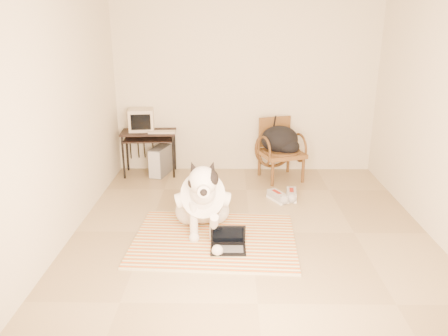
{
  "coord_description": "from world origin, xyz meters",
  "views": [
    {
      "loc": [
        -0.25,
        -4.46,
        2.27
      ],
      "look_at": [
        -0.3,
        0.13,
        0.73
      ],
      "focal_mm": 35.0,
      "sensor_mm": 36.0,
      "label": 1
    }
  ],
  "objects_px": {
    "dog": "(203,200)",
    "computer_desk": "(149,138)",
    "laptop": "(228,243)",
    "rattan_chair": "(280,149)",
    "backpack": "(281,141)",
    "pc_tower": "(160,161)",
    "crt_monitor": "(141,120)"
  },
  "relations": [
    {
      "from": "dog",
      "to": "crt_monitor",
      "type": "xyz_separation_m",
      "value": [
        -1.05,
        2.03,
        0.47
      ]
    },
    {
      "from": "rattan_chair",
      "to": "backpack",
      "type": "distance_m",
      "value": 0.16
    },
    {
      "from": "dog",
      "to": "rattan_chair",
      "type": "xyz_separation_m",
      "value": [
        1.05,
        1.81,
        0.07
      ]
    },
    {
      "from": "dog",
      "to": "rattan_chair",
      "type": "relative_size",
      "value": 1.44
    },
    {
      "from": "laptop",
      "to": "rattan_chair",
      "type": "xyz_separation_m",
      "value": [
        0.77,
        2.25,
        0.37
      ]
    },
    {
      "from": "laptop",
      "to": "crt_monitor",
      "type": "bearing_deg",
      "value": 118.38
    },
    {
      "from": "dog",
      "to": "computer_desk",
      "type": "height_order",
      "value": "dog"
    },
    {
      "from": "dog",
      "to": "pc_tower",
      "type": "xyz_separation_m",
      "value": [
        -0.77,
        1.93,
        -0.16
      ]
    },
    {
      "from": "computer_desk",
      "to": "pc_tower",
      "type": "bearing_deg",
      "value": -6.28
    },
    {
      "from": "dog",
      "to": "computer_desk",
      "type": "bearing_deg",
      "value": 115.65
    },
    {
      "from": "rattan_chair",
      "to": "backpack",
      "type": "relative_size",
      "value": 1.6
    },
    {
      "from": "dog",
      "to": "backpack",
      "type": "height_order",
      "value": "dog"
    },
    {
      "from": "dog",
      "to": "pc_tower",
      "type": "relative_size",
      "value": 2.57
    },
    {
      "from": "computer_desk",
      "to": "rattan_chair",
      "type": "distance_m",
      "value": 2.0
    },
    {
      "from": "dog",
      "to": "computer_desk",
      "type": "xyz_separation_m",
      "value": [
        -0.94,
        1.95,
        0.21
      ]
    },
    {
      "from": "pc_tower",
      "to": "crt_monitor",
      "type": "bearing_deg",
      "value": 160.93
    },
    {
      "from": "computer_desk",
      "to": "crt_monitor",
      "type": "height_order",
      "value": "crt_monitor"
    },
    {
      "from": "crt_monitor",
      "to": "backpack",
      "type": "relative_size",
      "value": 0.73
    },
    {
      "from": "computer_desk",
      "to": "backpack",
      "type": "height_order",
      "value": "backpack"
    },
    {
      "from": "rattan_chair",
      "to": "laptop",
      "type": "bearing_deg",
      "value": -108.82
    },
    {
      "from": "laptop",
      "to": "computer_desk",
      "type": "xyz_separation_m",
      "value": [
        -1.22,
        2.39,
        0.51
      ]
    },
    {
      "from": "crt_monitor",
      "to": "dog",
      "type": "bearing_deg",
      "value": -62.67
    },
    {
      "from": "backpack",
      "to": "pc_tower",
      "type": "bearing_deg",
      "value": 174.43
    },
    {
      "from": "laptop",
      "to": "computer_desk",
      "type": "bearing_deg",
      "value": 117.07
    },
    {
      "from": "laptop",
      "to": "rattan_chair",
      "type": "height_order",
      "value": "rattan_chair"
    },
    {
      "from": "laptop",
      "to": "backpack",
      "type": "relative_size",
      "value": 0.65
    },
    {
      "from": "crt_monitor",
      "to": "backpack",
      "type": "height_order",
      "value": "crt_monitor"
    },
    {
      "from": "laptop",
      "to": "pc_tower",
      "type": "height_order",
      "value": "pc_tower"
    },
    {
      "from": "rattan_chair",
      "to": "backpack",
      "type": "bearing_deg",
      "value": -85.61
    },
    {
      "from": "laptop",
      "to": "crt_monitor",
      "type": "distance_m",
      "value": 2.91
    },
    {
      "from": "dog",
      "to": "laptop",
      "type": "distance_m",
      "value": 0.6
    },
    {
      "from": "pc_tower",
      "to": "computer_desk",
      "type": "bearing_deg",
      "value": 173.72
    }
  ]
}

